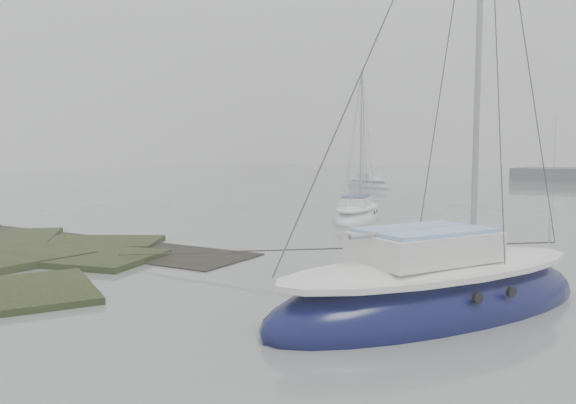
{
  "coord_description": "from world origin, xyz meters",
  "views": [
    {
      "loc": [
        12.63,
        -7.33,
        3.26
      ],
      "look_at": [
        3.16,
        5.79,
        1.8
      ],
      "focal_mm": 35.0,
      "sensor_mm": 36.0,
      "label": 1
    }
  ],
  "objects": [
    {
      "name": "ground",
      "position": [
        0.0,
        30.0,
        0.0
      ],
      "size": [
        160.0,
        160.0,
        0.0
      ],
      "primitive_type": "plane",
      "color": "slate",
      "rests_on": "ground"
    },
    {
      "name": "sailboat_white",
      "position": [
        -0.15,
        15.96,
        0.24
      ],
      "size": [
        3.24,
        5.67,
        7.6
      ],
      "rotation": [
        0.0,
        0.0,
        0.29
      ],
      "color": "silver",
      "rests_on": "ground"
    },
    {
      "name": "sailboat_far_c",
      "position": [
        0.64,
        61.58,
        0.25
      ],
      "size": [
        5.89,
        2.47,
        8.08
      ],
      "rotation": [
        0.0,
        0.0,
        1.47
      ],
      "color": "#B7BEC3",
      "rests_on": "ground"
    },
    {
      "name": "sailboat_far_a",
      "position": [
        -11.38,
        38.3,
        0.26
      ],
      "size": [
        6.23,
        4.67,
        8.51
      ],
      "rotation": [
        0.0,
        0.0,
        1.06
      ],
      "color": "#A2A7AC",
      "rests_on": "ground"
    },
    {
      "name": "sailboat_main",
      "position": [
        8.53,
        3.46,
        0.35
      ],
      "size": [
        5.69,
        8.32,
        11.23
      ],
      "rotation": [
        0.0,
        0.0,
        -0.43
      ],
      "color": "#0B0E3A",
      "rests_on": "ground"
    }
  ]
}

